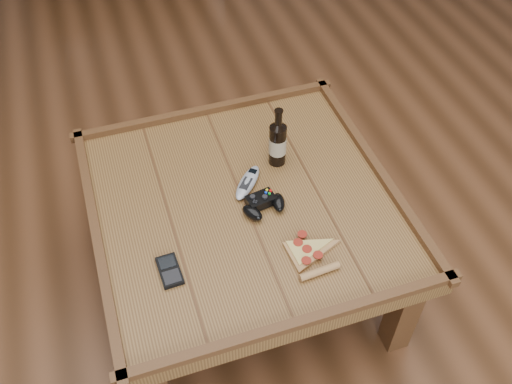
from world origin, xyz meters
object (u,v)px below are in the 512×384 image
object	(u,v)px
coffee_table	(244,213)
smartphone	(170,271)
game_controller	(263,204)
beer_bottle	(278,142)
remote_control	(248,182)
pizza_slice	(309,254)

from	to	relation	value
coffee_table	smartphone	bearing A→B (deg)	-146.33
game_controller	smartphone	distance (m)	0.38
beer_bottle	smartphone	bearing A→B (deg)	-143.58
game_controller	remote_control	xyz separation A→B (m)	(-0.02, 0.12, -0.01)
beer_bottle	smartphone	size ratio (longest dim) A/B	1.99
pizza_slice	smartphone	xyz separation A→B (m)	(-0.42, 0.07, -0.00)
pizza_slice	smartphone	bearing A→B (deg)	165.75
beer_bottle	smartphone	world-z (taller)	beer_bottle
beer_bottle	smartphone	xyz separation A→B (m)	(-0.46, -0.34, -0.09)
game_controller	remote_control	world-z (taller)	game_controller
beer_bottle	pizza_slice	size ratio (longest dim) A/B	0.97
coffee_table	pizza_slice	world-z (taller)	coffee_table
beer_bottle	game_controller	distance (m)	0.24
remote_control	game_controller	bearing A→B (deg)	-42.11
coffee_table	remote_control	world-z (taller)	same
pizza_slice	game_controller	bearing A→B (deg)	103.25
game_controller	pizza_slice	xyz separation A→B (m)	(0.07, -0.22, -0.01)
game_controller	smartphone	size ratio (longest dim) A/B	1.38
beer_bottle	smartphone	distance (m)	0.58
remote_control	pizza_slice	bearing A→B (deg)	-35.88
beer_bottle	remote_control	distance (m)	0.17
game_controller	smartphone	xyz separation A→B (m)	(-0.35, -0.15, -0.01)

